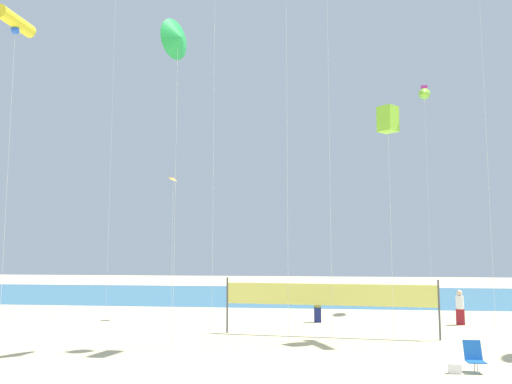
{
  "coord_description": "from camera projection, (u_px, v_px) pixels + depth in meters",
  "views": [
    {
      "loc": [
        0.85,
        -14.5,
        3.58
      ],
      "look_at": [
        -1.75,
        6.3,
        5.9
      ],
      "focal_mm": 37.11,
      "sensor_mm": 36.0,
      "label": 1
    }
  ],
  "objects": [
    {
      "name": "beachgoer_white_shirt",
      "position": [
        460.0,
        306.0,
        25.64
      ],
      "size": [
        0.38,
        0.38,
        1.67
      ],
      "rotation": [
        0.0,
        0.0,
        5.12
      ],
      "color": "maroon",
      "rests_on": "ground"
    },
    {
      "name": "beach_handbag",
      "position": [
        455.0,
        369.0,
        15.45
      ],
      "size": [
        0.35,
        0.18,
        0.28
      ],
      "primitive_type": "cube",
      "color": "white",
      "rests_on": "ground"
    },
    {
      "name": "ocean_band",
      "position": [
        312.0,
        295.0,
        42.48
      ],
      "size": [
        120.0,
        20.0,
        0.01
      ],
      "primitive_type": "cube",
      "color": "teal",
      "rests_on": "ground"
    },
    {
      "name": "kite_lime_box",
      "position": [
        388.0,
        120.0,
        22.26
      ],
      "size": [
        0.95,
        0.95,
        9.62
      ],
      "color": "silver",
      "rests_on": "ground"
    },
    {
      "name": "kite_green_delta",
      "position": [
        178.0,
        39.0,
        20.71
      ],
      "size": [
        1.0,
        1.63,
        12.65
      ],
      "color": "silver",
      "rests_on": "ground"
    },
    {
      "name": "kite_orange_diamond",
      "position": [
        174.0,
        182.0,
        28.76
      ],
      "size": [
        0.56,
        0.55,
        7.61
      ],
      "color": "silver",
      "rests_on": "ground"
    },
    {
      "name": "beachgoer_olive_shirt",
      "position": [
        318.0,
        305.0,
        26.53
      ],
      "size": [
        0.37,
        0.37,
        1.63
      ],
      "rotation": [
        0.0,
        0.0,
        0.6
      ],
      "color": "navy",
      "rests_on": "ground"
    },
    {
      "name": "volleyball_net",
      "position": [
        328.0,
        297.0,
        22.29
      ],
      "size": [
        8.9,
        0.93,
        2.4
      ],
      "color": "#4C4C51",
      "rests_on": "ground"
    },
    {
      "name": "kite_lime_inflatable",
      "position": [
        424.0,
        94.0,
        32.49
      ],
      "size": [
        1.2,
        2.21,
        13.75
      ],
      "color": "silver",
      "rests_on": "ground"
    },
    {
      "name": "kite_yellow_tube",
      "position": [
        16.0,
        22.0,
        24.14
      ],
      "size": [
        0.73,
        2.29,
        14.29
      ],
      "color": "silver",
      "rests_on": "ground"
    },
    {
      "name": "folding_beach_chair",
      "position": [
        474.0,
        356.0,
        15.72
      ],
      "size": [
        0.52,
        0.65,
        0.89
      ],
      "rotation": [
        0.0,
        0.0,
        0.21
      ],
      "color": "#1959B2",
      "rests_on": "ground"
    }
  ]
}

